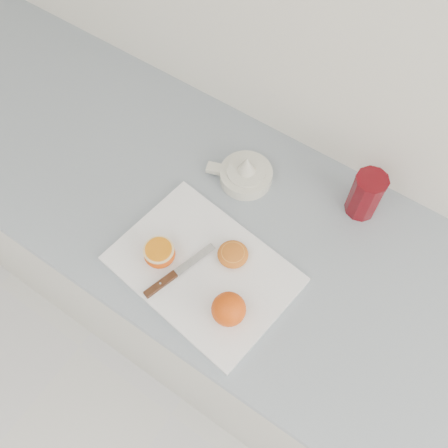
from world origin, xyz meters
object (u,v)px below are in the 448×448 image
(cutting_board, at_px, (203,269))
(citrus_juicer, at_px, (245,173))
(half_orange, at_px, (159,253))
(red_tumbler, at_px, (365,196))
(counter, at_px, (237,296))

(cutting_board, xyz_separation_m, citrus_juicer, (-0.06, 0.26, 0.02))
(half_orange, bearing_deg, red_tumbler, 50.48)
(counter, xyz_separation_m, half_orange, (-0.10, -0.17, 0.48))
(half_orange, bearing_deg, cutting_board, 19.42)
(counter, relative_size, red_tumbler, 21.13)
(citrus_juicer, xyz_separation_m, red_tumbler, (0.27, 0.08, 0.03))
(half_orange, bearing_deg, counter, 58.58)
(cutting_board, height_order, red_tumbler, red_tumbler)
(counter, distance_m, citrus_juicer, 0.49)
(counter, bearing_deg, citrus_juicer, 119.02)
(cutting_board, distance_m, citrus_juicer, 0.27)
(counter, relative_size, cutting_board, 6.79)
(citrus_juicer, bearing_deg, counter, -60.98)
(cutting_board, bearing_deg, counter, 85.73)
(half_orange, distance_m, citrus_juicer, 0.30)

